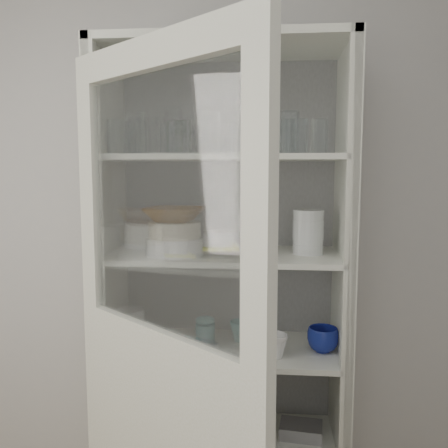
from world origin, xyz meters
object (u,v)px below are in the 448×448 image
Objects in this scene: cupboard_door at (162,398)px; mug_teal at (241,331)px; plate_stack_back at (151,233)px; white_ramekin at (218,238)px; pantry_cabinet at (225,322)px; cream_bowl at (175,230)px; measuring_cups at (203,345)px; tin_box at (301,430)px; glass_platter at (218,250)px; terracotta_bowl at (175,214)px; goblet_3 at (278,134)px; goblet_1 at (186,138)px; yellow_trivet at (218,247)px; white_canister at (131,325)px; mug_white at (275,346)px; grey_bowl_stack at (308,232)px; goblet_2 at (232,138)px; teal_jar at (205,331)px; plate_stack_front at (175,246)px; goblet_0 at (184,137)px; mug_blue at (323,339)px; cream_dish at (170,427)px.

cupboard_door is 0.61m from mug_teal.
white_ramekin is at bearing -23.68° from plate_stack_back.
pantry_cabinet is 0.49m from cream_bowl.
measuring_cups is 0.50× the size of tin_box.
glass_platter is 0.86m from tin_box.
tin_box is at bearing 86.82° from cupboard_door.
plate_stack_back is at bearing 156.32° from white_ramekin.
glass_platter is at bearing 25.47° from terracotta_bowl.
goblet_1 is at bearing 177.49° from goblet_3.
yellow_trivet is 0.52m from white_canister.
pantry_cabinet is at bearing 160.05° from mug_white.
glass_platter is 1.76× the size of grey_bowl_stack.
glass_platter is at bearing -114.77° from goblet_2.
mug_white is (0.19, -0.22, -0.83)m from goblet_2.
plate_stack_back is 0.59m from mug_teal.
teal_jar is at bearing 88.38° from measuring_cups.
terracotta_bowl is at bearing -172.02° from grey_bowl_stack.
glass_platter reaches higher than teal_jar.
pantry_cabinet reaches higher than grey_bowl_stack.
cream_bowl is at bearing -135.33° from mug_teal.
plate_stack_front is 0.43m from measuring_cups.
goblet_2 is 0.20m from goblet_3.
mug_white is 0.57× the size of tin_box.
tin_box is at bearing -12.48° from goblet_0.
goblet_3 is 0.86m from mug_white.
mug_teal is at bearing 170.88° from tin_box.
plate_stack_front is at bearing -138.26° from teal_jar.
pantry_cabinet is 0.81m from goblet_1.
goblet_1 is at bearing 83.14° from cream_bowl.
plate_stack_back reaches higher than yellow_trivet.
terracotta_bowl reaches higher than yellow_trivet.
mug_blue is 1.34× the size of mug_teal.
glass_platter is 0.05m from white_ramekin.
mug_white is 1.01× the size of teal_jar.
cream_dish is (-0.04, 0.05, -0.80)m from plate_stack_front.
plate_stack_back is 0.35m from white_ramekin.
plate_stack_front is (-0.19, -0.14, 0.36)m from pantry_cabinet.
glass_platter is 0.45m from mug_white.
mug_blue is (0.41, -0.10, -0.03)m from pantry_cabinet.
terracotta_bowl is 1.69× the size of white_canister.
cream_dish is (-0.23, -0.10, -0.44)m from pantry_cabinet.
tin_box is at bearing -10.76° from plate_stack_back.
teal_jar is at bearing 175.89° from mug_white.
grey_bowl_stack reaches higher than cream_dish.
mug_blue is (0.56, 0.48, 0.04)m from cupboard_door.
white_canister is (-0.38, 0.02, -0.39)m from white_ramekin.
cream_bowl is at bearing -154.53° from glass_platter.
tin_box is (0.50, -0.08, -1.25)m from goblet_1.
goblet_0 reaches higher than goblet_1.
cream_dish is at bearing 130.77° from plate_stack_front.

